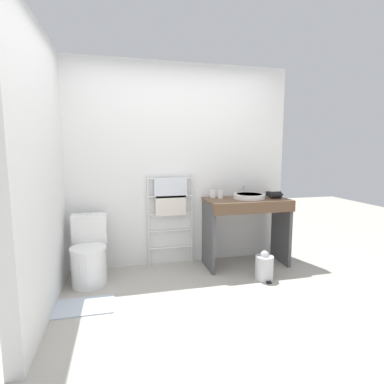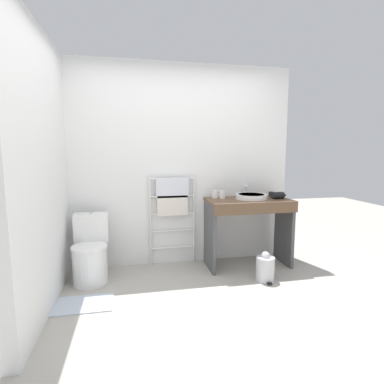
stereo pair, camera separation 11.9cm
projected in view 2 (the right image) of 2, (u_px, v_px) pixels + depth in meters
ground_plane at (207, 322)px, 2.57m from camera, size 12.00×12.00×0.00m
wall_back at (179, 166)px, 3.87m from camera, size 2.94×0.12×2.54m
wall_side at (44, 171)px, 2.83m from camera, size 0.12×2.16×2.54m
toilet at (91, 254)px, 3.36m from camera, size 0.38×0.53×0.75m
towel_radiator at (173, 202)px, 3.80m from camera, size 0.59×0.06×1.16m
vanity_counter at (249, 221)px, 3.76m from camera, size 1.04×0.54×0.86m
sink_basin at (251, 196)px, 3.77m from camera, size 0.40×0.40×0.06m
faucet at (246, 189)px, 3.95m from camera, size 0.02×0.10×0.15m
cup_near_wall at (215, 194)px, 3.82m from camera, size 0.07×0.07×0.10m
cup_near_edge at (222, 195)px, 3.79m from camera, size 0.07×0.07×0.10m
hair_dryer at (278, 195)px, 3.78m from camera, size 0.18×0.19×0.09m
trash_bin at (265, 268)px, 3.38m from camera, size 0.21×0.24×0.34m
bath_mat at (83, 304)px, 2.85m from camera, size 0.56×0.36×0.01m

